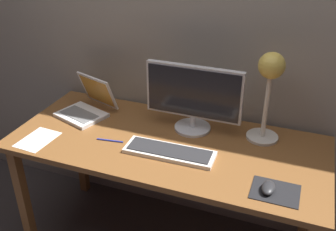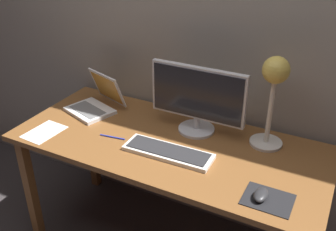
# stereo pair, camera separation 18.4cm
# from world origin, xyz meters

# --- Properties ---
(back_wall) EXTENTS (4.80, 0.06, 2.60)m
(back_wall) POSITION_xyz_m (0.00, 0.40, 1.30)
(back_wall) COLOR gray
(back_wall) RESTS_ON ground
(desk) EXTENTS (1.60, 0.70, 0.74)m
(desk) POSITION_xyz_m (0.00, 0.00, 0.66)
(desk) COLOR brown
(desk) RESTS_ON ground
(monitor) EXTENTS (0.51, 0.19, 0.36)m
(monitor) POSITION_xyz_m (0.08, 0.17, 0.93)
(monitor) COLOR silver
(monitor) RESTS_ON desk
(keyboard_main) EXTENTS (0.44, 0.15, 0.03)m
(keyboard_main) POSITION_xyz_m (0.05, -0.10, 0.75)
(keyboard_main) COLOR silver
(keyboard_main) RESTS_ON desk
(laptop) EXTENTS (0.33, 0.34, 0.21)m
(laptop) POSITION_xyz_m (-0.53, 0.13, 0.80)
(laptop) COLOR silver
(laptop) RESTS_ON desk
(desk_lamp) EXTENTS (0.16, 0.16, 0.46)m
(desk_lamp) POSITION_xyz_m (0.45, 0.20, 1.07)
(desk_lamp) COLOR beige
(desk_lamp) RESTS_ON desk
(mousepad) EXTENTS (0.20, 0.16, 0.00)m
(mousepad) POSITION_xyz_m (0.57, -0.21, 0.74)
(mousepad) COLOR black
(mousepad) RESTS_ON desk
(mouse) EXTENTS (0.06, 0.10, 0.03)m
(mouse) POSITION_xyz_m (0.54, -0.22, 0.76)
(mouse) COLOR #28282B
(mouse) RESTS_ON mousepad
(paper_sheet_near_mouse) EXTENTS (0.16, 0.22, 0.00)m
(paper_sheet_near_mouse) POSITION_xyz_m (-0.63, -0.22, 0.74)
(paper_sheet_near_mouse) COLOR white
(paper_sheet_near_mouse) RESTS_ON desk
(pen) EXTENTS (0.14, 0.03, 0.01)m
(pen) POSITION_xyz_m (-0.27, -0.10, 0.74)
(pen) COLOR #2633A5
(pen) RESTS_ON desk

